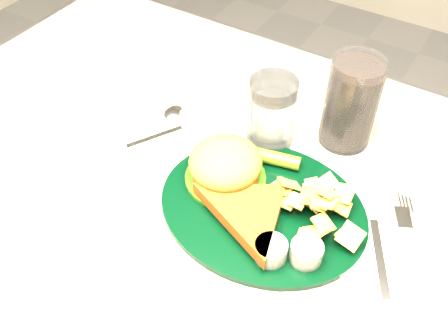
# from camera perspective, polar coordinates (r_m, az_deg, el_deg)

# --- Properties ---
(table) EXTENTS (1.20, 0.80, 0.75)m
(table) POSITION_cam_1_polar(r_m,az_deg,el_deg) (1.09, -0.20, -14.78)
(table) COLOR gray
(table) RESTS_ON ground
(dinner_plate) EXTENTS (0.33, 0.28, 0.07)m
(dinner_plate) POSITION_cam_1_polar(r_m,az_deg,el_deg) (0.72, 4.55, -3.02)
(dinner_plate) COLOR black
(dinner_plate) RESTS_ON table
(water_glass) EXTENTS (0.08, 0.08, 0.12)m
(water_glass) POSITION_cam_1_polar(r_m,az_deg,el_deg) (0.82, 5.45, 6.30)
(water_glass) COLOR silver
(water_glass) RESTS_ON table
(cola_glass) EXTENTS (0.11, 0.11, 0.16)m
(cola_glass) POSITION_cam_1_polar(r_m,az_deg,el_deg) (0.83, 14.32, 7.22)
(cola_glass) COLOR black
(cola_glass) RESTS_ON table
(fork_napkin) EXTENTS (0.19, 0.21, 0.01)m
(fork_napkin) POSITION_cam_1_polar(r_m,az_deg,el_deg) (0.73, 17.59, -9.18)
(fork_napkin) COLOR white
(fork_napkin) RESTS_ON table
(spoon) EXTENTS (0.10, 0.14, 0.01)m
(spoon) POSITION_cam_1_polar(r_m,az_deg,el_deg) (0.86, -7.94, 3.64)
(spoon) COLOR silver
(spoon) RESTS_ON table
(wrapped_straw) EXTENTS (0.21, 0.18, 0.01)m
(wrapped_straw) POSITION_cam_1_polar(r_m,az_deg,el_deg) (0.91, 1.72, 6.64)
(wrapped_straw) COLOR white
(wrapped_straw) RESTS_ON table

